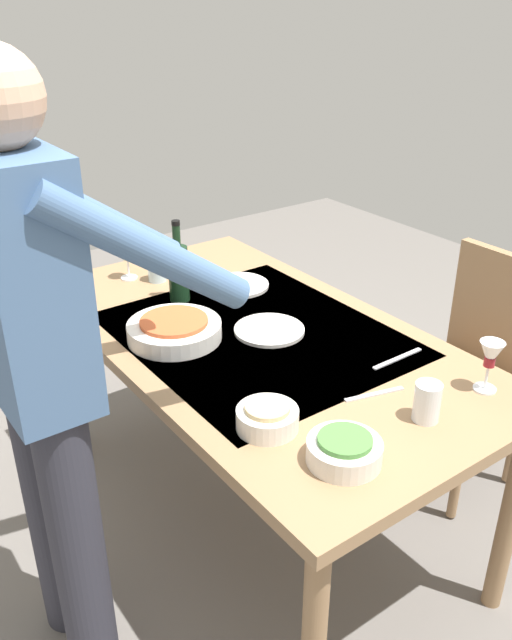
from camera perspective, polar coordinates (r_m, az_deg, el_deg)
The scene contains 16 objects.
ground_plane at distance 2.59m, azimuth -0.00°, elevation -16.43°, with size 6.00×6.00×0.00m, color #66605B.
dining_table at distance 2.18m, azimuth -0.00°, elevation -2.92°, with size 1.66×0.91×0.77m.
chair_near at distance 2.63m, azimuth 18.48°, elevation -2.98°, with size 0.40×0.40×0.91m.
person_server at distance 1.68m, azimuth -17.83°, elevation -3.50°, with size 0.42×0.61×1.69m.
wine_bottle at distance 2.35m, azimuth -6.70°, elevation 4.20°, with size 0.07×0.07×0.30m.
wine_glass_left at distance 1.91m, azimuth 19.53°, elevation -3.04°, with size 0.07×0.07×0.15m.
wine_glass_right at distance 2.56m, azimuth -11.06°, elevation 5.69°, with size 0.07×0.07×0.15m.
water_cup_near_left at distance 2.54m, azimuth -8.55°, elevation 4.50°, with size 0.07×0.07×0.11m, color silver.
water_cup_near_right at distance 1.76m, azimuth 14.52°, elevation -6.85°, with size 0.07×0.07×0.11m, color silver.
serving_bowl_pasta at distance 2.11m, azimuth -7.05°, elevation -0.80°, with size 0.30×0.30×0.07m.
side_bowl_salad at distance 1.59m, azimuth 7.62°, elevation -11.03°, with size 0.18×0.18×0.07m.
side_bowl_bread at distance 1.69m, azimuth 0.99°, elevation -8.37°, with size 0.16×0.16×0.07m.
dinner_plate_near at distance 2.48m, azimuth -1.56°, elevation 3.03°, with size 0.23×0.23×0.01m, color silver.
dinner_plate_far at distance 2.15m, azimuth 1.16°, elevation -0.86°, with size 0.23×0.23×0.01m, color silver.
table_knife at distance 2.04m, azimuth 12.09°, elevation -3.27°, with size 0.01×0.20×0.01m, color silver.
table_fork at distance 1.86m, azimuth 10.16°, elevation -6.31°, with size 0.01×0.18×0.01m, color silver.
Camera 1 is at (-1.53, 1.11, 1.77)m, focal length 37.14 mm.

